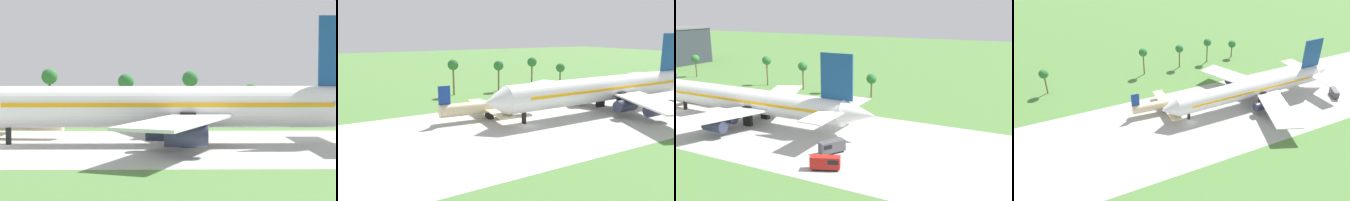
# 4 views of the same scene
# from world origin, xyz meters

# --- Properties ---
(ground_plane) EXTENTS (600.00, 600.00, 0.00)m
(ground_plane) POSITION_xyz_m (0.00, 0.00, 0.00)
(ground_plane) COLOR #517F3D
(taxiway_strip) EXTENTS (320.00, 44.00, 0.02)m
(taxiway_strip) POSITION_xyz_m (0.00, 0.00, 0.01)
(taxiway_strip) COLOR #B2B2AD
(taxiway_strip) RESTS_ON ground_plane
(jet_airliner) EXTENTS (73.63, 53.59, 20.41)m
(jet_airliner) POSITION_xyz_m (27.55, 1.99, 5.91)
(jet_airliner) COLOR white
(jet_airliner) RESTS_ON ground_plane
(regional_aircraft) EXTENTS (24.76, 22.33, 8.79)m
(regional_aircraft) POSITION_xyz_m (-4.30, 10.35, 2.90)
(regional_aircraft) COLOR beige
(regional_aircraft) RESTS_ON ground_plane
(palm_tree_row) EXTENTS (89.72, 3.60, 11.94)m
(palm_tree_row) POSITION_xyz_m (10.38, 43.23, 8.51)
(palm_tree_row) COLOR brown
(palm_tree_row) RESTS_ON ground_plane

